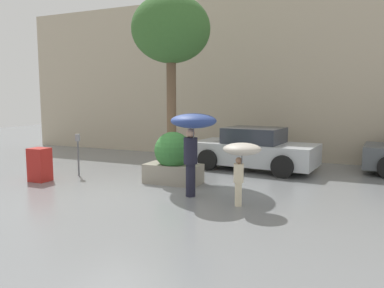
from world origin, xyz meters
name	(u,v)px	position (x,y,z in m)	size (l,w,h in m)	color
ground_plane	(126,194)	(0.00, 0.00, 0.00)	(40.00, 40.00, 0.00)	slate
building_facade	(219,78)	(0.00, 6.50, 3.00)	(18.00, 0.30, 6.00)	#B7A88E
planter_box	(173,159)	(0.51, 1.45, 0.64)	(1.48, 0.98, 1.36)	gray
person_adult	(193,130)	(1.56, 0.36, 1.52)	(1.01, 1.01, 1.90)	#1E1E2D
person_child	(241,154)	(2.76, 0.07, 1.10)	(0.77, 0.77, 1.33)	beige
parked_car_near	(254,150)	(1.96, 4.28, 0.61)	(3.98, 2.30, 1.32)	#B7BCC1
street_tree	(171,31)	(-0.08, 2.55, 4.12)	(2.25, 2.25, 5.14)	brown
parking_meter	(78,146)	(-2.43, 1.23, 0.87)	(0.14, 0.14, 1.21)	#595B60
newspaper_box	(40,165)	(-2.90, 0.24, 0.45)	(0.50, 0.44, 0.90)	#B2231E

